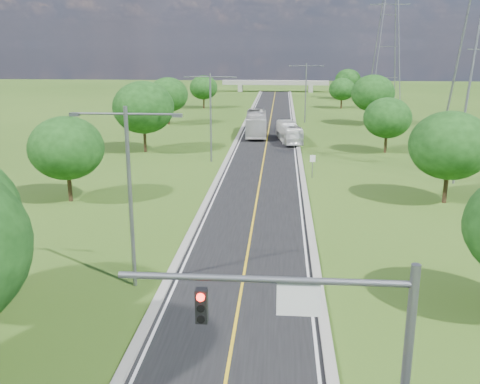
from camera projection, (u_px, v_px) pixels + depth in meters
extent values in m
plane|color=#2C4A14|center=(267.00, 140.00, 75.67)|extent=(260.00, 260.00, 0.00)
cube|color=black|center=(268.00, 133.00, 81.42)|extent=(8.00, 150.00, 0.06)
cube|color=gray|center=(240.00, 132.00, 81.72)|extent=(0.50, 150.00, 0.22)
cube|color=gray|center=(296.00, 133.00, 81.08)|extent=(0.50, 150.00, 0.22)
cylinder|color=slate|center=(406.00, 378.00, 15.66)|extent=(0.28, 0.28, 7.20)
cylinder|color=slate|center=(264.00, 279.00, 15.17)|extent=(8.40, 0.20, 0.20)
cube|color=black|center=(202.00, 306.00, 15.55)|extent=(0.35, 0.28, 1.05)
cylinder|color=#FF140C|center=(200.00, 297.00, 15.30)|extent=(0.24, 0.06, 0.24)
cube|color=white|center=(298.00, 300.00, 15.26)|extent=(1.25, 0.06, 1.00)
cylinder|color=slate|center=(312.00, 166.00, 53.82)|extent=(0.08, 0.08, 2.40)
cube|color=white|center=(313.00, 159.00, 53.57)|extent=(0.55, 0.04, 0.70)
cube|color=gray|center=(240.00, 88.00, 153.03)|extent=(1.20, 3.00, 2.00)
cube|color=gray|center=(311.00, 89.00, 151.52)|extent=(1.20, 3.00, 2.00)
cube|color=gray|center=(275.00, 83.00, 151.85)|extent=(30.00, 3.00, 1.20)
cylinder|color=slate|center=(130.00, 200.00, 28.66)|extent=(0.22, 0.22, 10.00)
cylinder|color=slate|center=(99.00, 114.00, 27.54)|extent=(2.80, 0.12, 0.12)
cylinder|color=slate|center=(152.00, 114.00, 27.33)|extent=(2.80, 0.12, 0.12)
cube|color=slate|center=(74.00, 114.00, 27.65)|extent=(0.50, 0.25, 0.18)
cube|color=slate|center=(177.00, 115.00, 27.25)|extent=(0.50, 0.25, 0.18)
cylinder|color=slate|center=(211.00, 118.00, 60.37)|extent=(0.22, 0.22, 10.00)
cylinder|color=slate|center=(198.00, 77.00, 59.25)|extent=(2.80, 0.12, 0.12)
cylinder|color=slate|center=(223.00, 77.00, 59.04)|extent=(2.80, 0.12, 0.12)
cube|color=slate|center=(186.00, 77.00, 59.36)|extent=(0.50, 0.25, 0.18)
cube|color=slate|center=(234.00, 77.00, 58.96)|extent=(0.50, 0.25, 0.18)
cylinder|color=slate|center=(306.00, 93.00, 91.18)|extent=(0.22, 0.22, 10.00)
cylinder|color=slate|center=(298.00, 66.00, 90.06)|extent=(2.80, 0.12, 0.12)
cylinder|color=slate|center=(315.00, 66.00, 89.85)|extent=(2.80, 0.12, 0.12)
cube|color=slate|center=(290.00, 66.00, 90.17)|extent=(0.50, 0.25, 0.18)
cube|color=slate|center=(323.00, 66.00, 89.77)|extent=(0.50, 0.25, 0.18)
cube|color=slate|center=(390.00, 4.00, 120.75)|extent=(9.00, 0.25, 0.25)
cylinder|color=black|center=(70.00, 186.00, 45.76)|extent=(0.36, 0.36, 2.70)
ellipsoid|color=#12380F|center=(66.00, 148.00, 44.88)|extent=(6.30, 6.30, 5.36)
cylinder|color=black|center=(145.00, 139.00, 66.75)|extent=(0.36, 0.36, 3.24)
ellipsoid|color=#12380F|center=(143.00, 107.00, 65.70)|extent=(7.56, 7.56, 6.43)
cylinder|color=black|center=(169.00, 116.00, 90.01)|extent=(0.36, 0.36, 2.88)
ellipsoid|color=#12380F|center=(168.00, 95.00, 89.08)|extent=(6.72, 6.72, 5.71)
cylinder|color=black|center=(204.00, 102.00, 112.94)|extent=(0.36, 0.36, 2.52)
ellipsoid|color=#12380F|center=(204.00, 88.00, 112.11)|extent=(5.88, 5.88, 5.00)
cylinder|color=black|center=(446.00, 186.00, 45.25)|extent=(0.36, 0.36, 2.88)
ellipsoid|color=#12380F|center=(450.00, 145.00, 44.32)|extent=(6.72, 6.72, 5.71)
cylinder|color=black|center=(386.00, 143.00, 66.52)|extent=(0.36, 0.36, 2.52)
ellipsoid|color=#12380F|center=(387.00, 118.00, 65.70)|extent=(5.88, 5.88, 5.00)
cylinder|color=black|center=(371.00, 116.00, 89.36)|extent=(0.36, 0.36, 3.06)
ellipsoid|color=#12380F|center=(373.00, 93.00, 88.36)|extent=(7.14, 7.14, 6.07)
cylinder|color=black|center=(341.00, 103.00, 112.70)|extent=(0.36, 0.36, 2.34)
ellipsoid|color=#12380F|center=(342.00, 89.00, 111.94)|extent=(5.46, 5.46, 4.64)
cylinder|color=black|center=(347.00, 94.00, 131.61)|extent=(0.36, 0.36, 2.70)
ellipsoid|color=#12380F|center=(348.00, 80.00, 130.73)|extent=(6.30, 6.30, 5.36)
imported|color=white|center=(289.00, 132.00, 73.40)|extent=(3.68, 9.80, 2.67)
imported|color=beige|center=(256.00, 123.00, 79.02)|extent=(3.39, 12.42, 3.43)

